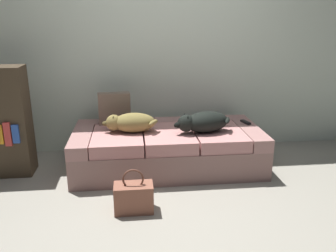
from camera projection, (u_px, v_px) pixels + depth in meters
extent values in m
plane|color=gray|center=(182.00, 223.00, 2.74)|extent=(10.00, 10.00, 0.00)
cube|color=silver|center=(161.00, 30.00, 3.96)|extent=(6.40, 0.10, 2.80)
cube|color=#8B6660|center=(167.00, 154.00, 3.71)|extent=(1.94, 0.93, 0.30)
cube|color=#A47671|center=(83.00, 138.00, 3.56)|extent=(0.20, 0.93, 0.13)
cube|color=#A47671|center=(248.00, 132.00, 3.74)|extent=(0.20, 0.93, 0.13)
cube|color=#A47671|center=(164.00, 125.00, 3.99)|extent=(1.54, 0.20, 0.13)
cube|color=tan|center=(118.00, 140.00, 3.50)|extent=(0.50, 0.71, 0.13)
cube|color=tan|center=(169.00, 138.00, 3.55)|extent=(0.50, 0.71, 0.13)
cube|color=tan|center=(218.00, 136.00, 3.61)|extent=(0.50, 0.71, 0.13)
ellipsoid|color=olive|center=(134.00, 123.00, 3.52)|extent=(0.43, 0.25, 0.20)
sphere|color=olive|center=(114.00, 123.00, 3.50)|extent=(0.16, 0.16, 0.16)
ellipsoid|color=#4C4223|center=(107.00, 124.00, 3.50)|extent=(0.09, 0.06, 0.06)
cone|color=#4C4223|center=(113.00, 118.00, 3.44)|extent=(0.04, 0.04, 0.05)
cone|color=#4C4223|center=(114.00, 116.00, 3.53)|extent=(0.04, 0.04, 0.05)
ellipsoid|color=olive|center=(153.00, 123.00, 3.49)|extent=(0.13, 0.17, 0.05)
ellipsoid|color=black|center=(206.00, 122.00, 3.52)|extent=(0.50, 0.34, 0.21)
sphere|color=black|center=(186.00, 123.00, 3.45)|extent=(0.17, 0.17, 0.17)
ellipsoid|color=black|center=(179.00, 125.00, 3.43)|extent=(0.11, 0.08, 0.06)
cone|color=black|center=(188.00, 118.00, 3.39)|extent=(0.04, 0.04, 0.05)
cone|color=black|center=(185.00, 116.00, 3.48)|extent=(0.04, 0.04, 0.05)
ellipsoid|color=black|center=(227.00, 120.00, 3.53)|extent=(0.10, 0.19, 0.05)
cube|color=black|center=(246.00, 122.00, 3.83)|extent=(0.08, 0.16, 0.02)
cube|color=#715D4F|center=(114.00, 108.00, 3.77)|extent=(0.35, 0.15, 0.34)
cube|color=brown|center=(134.00, 198.00, 2.88)|extent=(0.32, 0.18, 0.24)
torus|color=brown|center=(133.00, 179.00, 2.82)|extent=(0.18, 0.02, 0.18)
cube|color=#3F3222|center=(0.00, 122.00, 3.45)|extent=(0.56, 0.28, 1.10)
cube|color=#CC3B38|center=(8.00, 134.00, 3.34)|extent=(0.06, 0.02, 0.24)
cube|color=#2C54B3|center=(16.00, 134.00, 3.35)|extent=(0.06, 0.02, 0.18)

